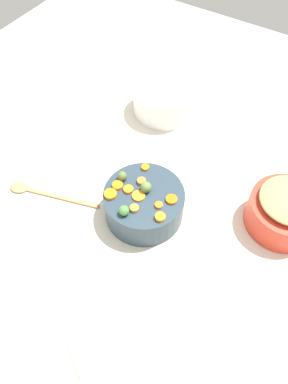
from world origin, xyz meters
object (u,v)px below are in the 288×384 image
at_px(serving_bowl_carrots, 144,204).
at_px(casserole_dish, 165,99).
at_px(wooden_spoon, 37,192).
at_px(metal_pot, 284,213).

distance_m(serving_bowl_carrots, casserole_dish, 0.50).
relative_size(wooden_spoon, casserole_dish, 1.29).
bearing_deg(wooden_spoon, serving_bowl_carrots, 19.06).
height_order(serving_bowl_carrots, metal_pot, serving_bowl_carrots).
bearing_deg(serving_bowl_carrots, casserole_dish, 112.83).
bearing_deg(metal_pot, serving_bowl_carrots, -152.28).
height_order(wooden_spoon, casserole_dish, casserole_dish).
height_order(metal_pot, wooden_spoon, metal_pot).
bearing_deg(serving_bowl_carrots, metal_pot, 27.72).
height_order(serving_bowl_carrots, casserole_dish, casserole_dish).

